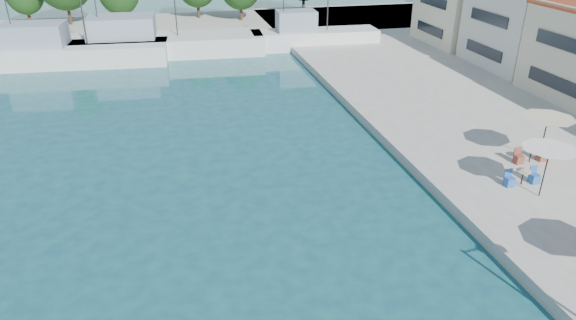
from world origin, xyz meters
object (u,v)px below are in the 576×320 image
object	(u,v)px
trawler_03	(151,44)
umbrella_white	(549,154)
trawler_02	(64,53)
trawler_04	(311,37)
umbrella_cream	(547,122)

from	to	relation	value
trawler_03	umbrella_white	xyz separation A→B (m)	(17.77, -33.85, 1.73)
trawler_02	trawler_03	distance (m)	7.98
trawler_02	trawler_04	world-z (taller)	same
trawler_04	umbrella_cream	size ratio (longest dim) A/B	4.75
trawler_02	umbrella_cream	xyz separation A→B (m)	(27.98, -28.73, 1.77)
trawler_02	trawler_03	size ratio (longest dim) A/B	0.86
trawler_03	trawler_02	bearing A→B (deg)	-163.06
trawler_04	umbrella_cream	xyz separation A→B (m)	(4.27, -29.67, 1.77)
umbrella_white	umbrella_cream	world-z (taller)	umbrella_cream
trawler_04	umbrella_white	world-z (taller)	trawler_04
umbrella_cream	trawler_03	bearing A→B (deg)	123.48
trawler_02	umbrella_white	bearing A→B (deg)	-46.77
trawler_03	umbrella_white	bearing A→B (deg)	-58.68
trawler_02	trawler_04	distance (m)	23.73
trawler_03	trawler_04	bearing A→B (deg)	0.37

